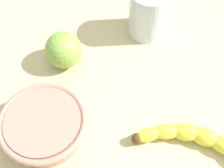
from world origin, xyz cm
name	(u,v)px	position (x,y,z in cm)	size (l,w,h in cm)	color
wooden_tabletop	(158,114)	(0.00, 0.00, 1.50)	(120.00, 120.00, 3.00)	#CEC28C
banana	(194,139)	(8.69, -0.70, 4.64)	(19.50, 12.75, 3.28)	yellow
smoothie_glass	(148,13)	(-15.96, 13.64, 8.50)	(8.38, 8.38, 11.30)	silver
ceramic_bowl	(44,126)	(-11.45, -18.54, 6.22)	(15.81, 15.81, 5.46)	tan
green_apple_fruit	(64,50)	(-21.99, -5.36, 6.85)	(7.69, 7.69, 7.69)	#84B747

